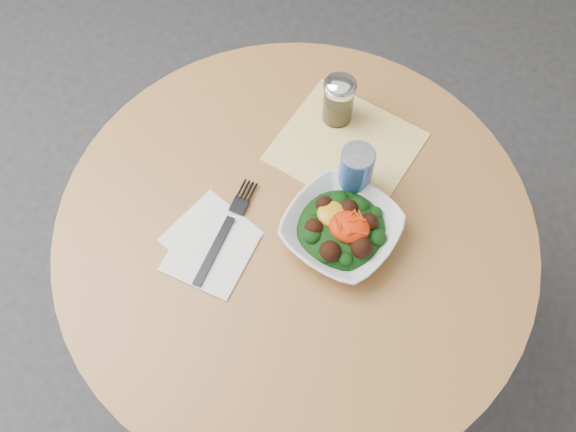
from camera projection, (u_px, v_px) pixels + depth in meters
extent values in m
plane|color=#303033|center=(293.00, 341.00, 1.86)|extent=(6.00, 6.00, 0.00)
cylinder|color=black|center=(293.00, 339.00, 1.85)|extent=(0.52, 0.52, 0.03)
cylinder|color=black|center=(294.00, 300.00, 1.54)|extent=(0.10, 0.10, 0.71)
cylinder|color=#B97D42|center=(295.00, 233.00, 1.21)|extent=(0.90, 0.90, 0.04)
cube|color=#E29E0B|center=(346.00, 147.00, 1.27)|extent=(0.31, 0.30, 0.00)
cube|color=white|center=(211.00, 236.00, 1.18)|extent=(0.19, 0.19, 0.00)
cube|color=white|center=(210.00, 253.00, 1.17)|extent=(0.16, 0.16, 0.00)
imported|color=silver|center=(341.00, 230.00, 1.16)|extent=(0.26, 0.26, 0.05)
ellipsoid|color=black|center=(341.00, 230.00, 1.16)|extent=(0.16, 0.16, 0.06)
ellipsoid|color=gold|center=(332.00, 214.00, 1.15)|extent=(0.05, 0.05, 0.02)
ellipsoid|color=red|center=(349.00, 227.00, 1.13)|extent=(0.07, 0.06, 0.03)
cube|color=black|center=(214.00, 251.00, 1.16)|extent=(0.03, 0.15, 0.00)
cube|color=black|center=(243.00, 198.00, 1.21)|extent=(0.04, 0.08, 0.00)
cylinder|color=silver|center=(338.00, 103.00, 1.26)|extent=(0.06, 0.06, 0.09)
cylinder|color=olive|center=(338.00, 109.00, 1.28)|extent=(0.05, 0.05, 0.05)
cylinder|color=white|center=(340.00, 87.00, 1.22)|extent=(0.06, 0.06, 0.01)
ellipsoid|color=white|center=(340.00, 85.00, 1.21)|extent=(0.06, 0.06, 0.03)
cylinder|color=navy|center=(356.00, 172.00, 1.18)|extent=(0.06, 0.06, 0.12)
cylinder|color=#B5B5BC|center=(359.00, 154.00, 1.13)|extent=(0.06, 0.06, 0.00)
cube|color=#B5B5BC|center=(361.00, 151.00, 1.13)|extent=(0.02, 0.02, 0.00)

